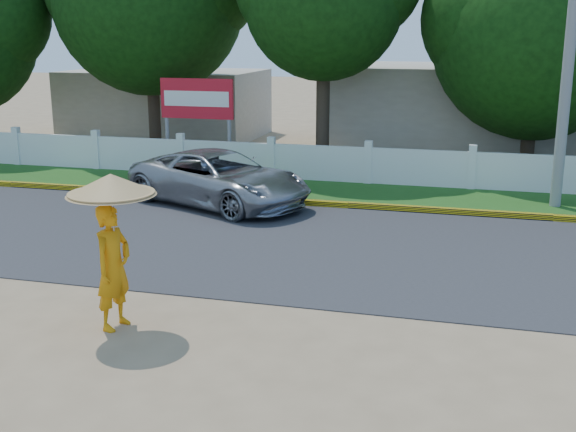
% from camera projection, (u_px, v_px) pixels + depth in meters
% --- Properties ---
extents(ground, '(120.00, 120.00, 0.00)m').
position_uv_depth(ground, '(254.00, 329.00, 11.13)').
color(ground, '#9E8460').
rests_on(ground, ground).
extents(road, '(60.00, 7.00, 0.02)m').
position_uv_depth(road, '(318.00, 246.00, 15.34)').
color(road, '#38383A').
rests_on(road, ground).
extents(grass_verge, '(60.00, 3.50, 0.03)m').
position_uv_depth(grass_verge, '(360.00, 194.00, 20.25)').
color(grass_verge, '#2D601E').
rests_on(grass_verge, ground).
extents(curb, '(40.00, 0.18, 0.16)m').
position_uv_depth(curb, '(349.00, 205.00, 18.64)').
color(curb, yellow).
rests_on(curb, ground).
extents(fence, '(40.00, 0.10, 1.10)m').
position_uv_depth(fence, '(368.00, 166.00, 21.47)').
color(fence, silver).
rests_on(fence, ground).
extents(building_near, '(10.00, 6.00, 3.20)m').
position_uv_depth(building_near, '(477.00, 110.00, 26.81)').
color(building_near, '#B7AD99').
rests_on(building_near, ground).
extents(building_far, '(8.00, 5.00, 2.80)m').
position_uv_depth(building_far, '(166.00, 103.00, 31.06)').
color(building_far, '#B7AD99').
rests_on(building_far, ground).
extents(utility_pole, '(0.28, 0.28, 7.24)m').
position_uv_depth(utility_pole, '(568.00, 65.00, 17.90)').
color(utility_pole, gray).
rests_on(utility_pole, ground).
extents(vehicle, '(5.62, 4.21, 1.42)m').
position_uv_depth(vehicle, '(220.00, 178.00, 18.84)').
color(vehicle, '#93969A').
rests_on(vehicle, ground).
extents(monk_with_parasol, '(1.33, 1.33, 2.42)m').
position_uv_depth(monk_with_parasol, '(112.00, 229.00, 10.81)').
color(monk_with_parasol, orange).
rests_on(monk_with_parasol, ground).
extents(billboard, '(2.50, 0.13, 2.95)m').
position_uv_depth(billboard, '(197.00, 104.00, 23.56)').
color(billboard, gray).
rests_on(billboard, ground).
extents(tree_row, '(35.80, 8.03, 8.94)m').
position_uv_depth(tree_row, '(391.00, 13.00, 23.02)').
color(tree_row, '#473828').
rests_on(tree_row, ground).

